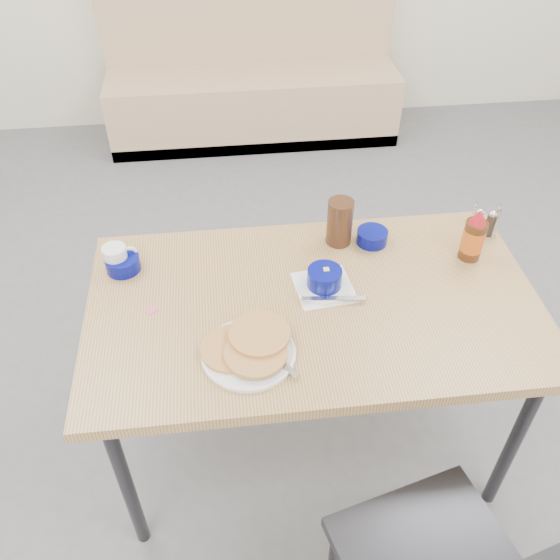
{
  "coord_description": "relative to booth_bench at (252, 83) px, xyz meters",
  "views": [
    {
      "loc": [
        -0.26,
        -1.04,
        2.04
      ],
      "look_at": [
        -0.1,
        0.29,
        0.82
      ],
      "focal_mm": 38.0,
      "sensor_mm": 36.0,
      "label": 1
    }
  ],
  "objects": [
    {
      "name": "amber_tumbler",
      "position": [
        0.13,
        -2.25,
        0.49
      ],
      "size": [
        0.1,
        0.1,
        0.16
      ],
      "primitive_type": "cylinder",
      "rotation": [
        0.0,
        0.0,
        0.13
      ],
      "color": "#3C2213",
      "rests_on": "dining_table"
    },
    {
      "name": "sugar_wrapper",
      "position": [
        -0.5,
        -2.52,
        0.41
      ],
      "size": [
        0.04,
        0.04,
        0.0
      ],
      "primitive_type": "cube",
      "rotation": [
        0.0,
        0.0,
        0.57
      ],
      "color": "#EC4E7C",
      "rests_on": "dining_table"
    },
    {
      "name": "dining_table",
      "position": [
        0.0,
        -2.53,
        0.35
      ],
      "size": [
        1.4,
        0.8,
        0.76
      ],
      "color": "tan",
      "rests_on": "ground"
    },
    {
      "name": "condiment_caddy",
      "position": [
        0.64,
        -2.26,
        0.45
      ],
      "size": [
        0.11,
        0.08,
        0.11
      ],
      "rotation": [
        0.0,
        0.0,
        -0.35
      ],
      "color": "silver",
      "rests_on": "dining_table"
    },
    {
      "name": "coffee_mug",
      "position": [
        -0.61,
        -2.31,
        0.46
      ],
      "size": [
        0.11,
        0.08,
        0.09
      ],
      "rotation": [
        0.0,
        0.0,
        0.31
      ],
      "color": "white",
      "rests_on": "dining_table"
    },
    {
      "name": "booth_bench",
      "position": [
        0.0,
        0.0,
        0.0
      ],
      "size": [
        1.9,
        0.56,
        1.22
      ],
      "color": "tan",
      "rests_on": "ground"
    },
    {
      "name": "syrup_bottle",
      "position": [
        0.55,
        -2.38,
        0.49
      ],
      "size": [
        0.07,
        0.07,
        0.19
      ],
      "rotation": [
        0.0,
        0.0,
        0.36
      ],
      "color": "#47230F",
      "rests_on": "dining_table"
    },
    {
      "name": "pancake_plate",
      "position": [
        -0.22,
        -2.72,
        0.43
      ],
      "size": [
        0.27,
        0.27,
        0.05
      ],
      "rotation": [
        0.0,
        0.0,
        0.2
      ],
      "color": "white",
      "rests_on": "dining_table"
    },
    {
      "name": "grits_setting",
      "position": [
        0.04,
        -2.48,
        0.44
      ],
      "size": [
        0.22,
        0.2,
        0.08
      ],
      "rotation": [
        0.0,
        0.0,
        0.12
      ],
      "color": "white",
      "rests_on": "dining_table"
    },
    {
      "name": "butter_bowl",
      "position": [
        0.24,
        -2.27,
        0.43
      ],
      "size": [
        0.11,
        0.11,
        0.05
      ],
      "rotation": [
        0.0,
        0.0,
        0.14
      ],
      "color": "#050B70",
      "rests_on": "dining_table"
    },
    {
      "name": "creamer_bowl",
      "position": [
        -0.6,
        -2.31,
        0.44
      ],
      "size": [
        0.11,
        0.11,
        0.05
      ],
      "rotation": [
        0.0,
        0.0,
        -0.04
      ],
      "color": "#050B70",
      "rests_on": "dining_table"
    },
    {
      "name": "ground",
      "position": [
        0.0,
        -2.78,
        -0.35
      ],
      "size": [
        6.0,
        6.0,
        0.0
      ],
      "primitive_type": "plane",
      "color": "slate",
      "rests_on": "ground"
    }
  ]
}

